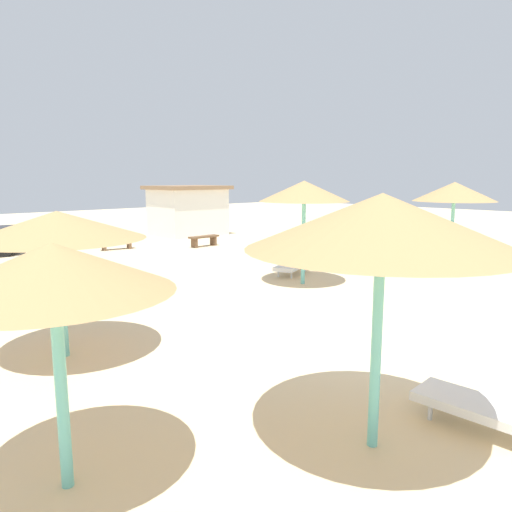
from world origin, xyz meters
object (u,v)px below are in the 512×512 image
parasol_3 (454,192)px  lounger_3 (413,262)px  parasol_0 (53,269)px  beach_cabana (188,210)px  parasol_4 (58,227)px  bench_1 (117,242)px  bench_2 (204,239)px  parasol_1 (382,222)px  lounger_2 (294,264)px  lounger_1 (499,411)px  parasol_2 (304,192)px

parasol_3 → lounger_3: size_ratio=1.48×
parasol_0 → beach_cabana: beach_cabana is taller
parasol_4 → parasol_3: bearing=-3.4°
bench_1 → bench_2: bearing=-28.1°
lounger_3 → bench_2: lounger_3 is taller
lounger_3 → bench_2: bearing=100.9°
parasol_1 → lounger_3: size_ratio=1.49×
parasol_0 → lounger_3: 13.57m
parasol_1 → lounger_2: 10.34m
parasol_0 → lounger_3: bearing=15.1°
parasol_4 → beach_cabana: 17.99m
lounger_1 → lounger_3: 10.62m
parasol_0 → bench_1: bearing=62.2°
parasol_1 → parasol_3: bearing=21.7°
lounger_1 → beach_cabana: (8.92, 19.67, 1.06)m
parasol_2 → parasol_0: bearing=-151.8°
parasol_2 → beach_cabana: 13.31m
parasol_2 → lounger_2: bearing=53.3°
parasol_0 → bench_2: 17.19m
parasol_1 → bench_1: 17.25m
parasol_0 → bench_2: bearing=49.2°
lounger_2 → lounger_3: size_ratio=0.98×
parasol_1 → bench_2: (8.24, 14.59, -2.26)m
parasol_2 → bench_2: 8.94m
parasol_1 → bench_1: bearing=73.5°
parasol_1 → bench_2: 16.91m
bench_2 → beach_cabana: beach_cabana is taller
parasol_2 → beach_cabana: bearing=70.4°
lounger_3 → bench_1: 12.38m
parasol_2 → lounger_1: (-4.47, -7.20, -2.40)m
parasol_3 → lounger_2: parasol_3 is taller
parasol_3 → parasol_2: bearing=161.4°
parasol_0 → parasol_2: (8.71, 4.66, 0.47)m
parasol_0 → lounger_2: 11.44m
parasol_0 → bench_2: (11.15, 12.94, -1.89)m
parasol_0 → parasol_4: parasol_4 is taller
beach_cabana → parasol_4: bearing=-131.1°
parasol_3 → beach_cabana: (-1.03, 14.31, -1.26)m
parasol_0 → lounger_1: 5.30m
parasol_3 → lounger_2: size_ratio=1.51×
parasol_4 → lounger_3: bearing=-0.4°
lounger_2 → beach_cabana: bearing=72.5°
beach_cabana → lounger_1: bearing=-114.4°
lounger_3 → bench_1: lounger_3 is taller
parasol_2 → bench_1: bearing=95.3°
parasol_4 → lounger_3: (11.63, -0.09, -1.97)m
lounger_1 → lounger_3: lounger_3 is taller
parasol_2 → parasol_4: bearing=-171.7°
parasol_1 → lounger_3: (10.05, 5.16, -2.30)m
bench_2 → parasol_3: bearing=-73.3°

